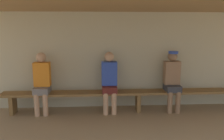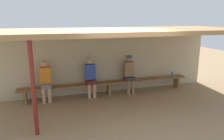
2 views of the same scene
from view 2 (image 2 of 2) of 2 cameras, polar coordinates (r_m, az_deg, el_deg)
The scene contains 9 objects.
ground_plane at distance 6.39m, azimuth 3.18°, elevation -10.93°, with size 24.00×24.00×0.00m, color #937754.
back_wall at distance 7.88m, azimuth -1.81°, elevation 2.22°, with size 8.00×0.20×2.20m, color #B7AD8C.
dugout_roof at distance 6.49m, azimuth 1.25°, elevation 10.13°, with size 8.00×2.80×0.12m, color #9E7547.
support_post at distance 5.14m, azimuth -19.90°, elevation -4.82°, with size 0.10×0.10×2.20m, color maroon.
bench at distance 7.63m, azimuth -0.86°, elevation -3.67°, with size 6.00×0.36×0.46m.
player_in_white at distance 7.25m, azimuth -17.02°, elevation -2.39°, with size 0.34×0.42×1.34m.
player_rightmost at distance 7.78m, azimuth 4.52°, elevation -0.63°, with size 0.34×0.42×1.34m.
player_in_red at distance 7.39m, azimuth -5.66°, elevation -1.55°, with size 0.34×0.42×1.34m.
water_bottle_blue at distance 8.59m, azimuth 15.58°, elevation -0.97°, with size 0.07×0.07×0.22m.
Camera 2 is at (-2.06, -5.44, 2.65)m, focal length 34.86 mm.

